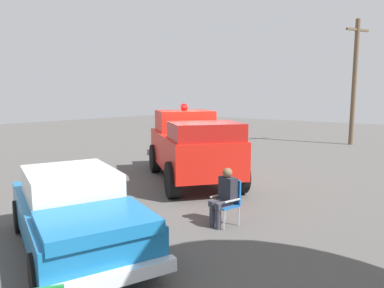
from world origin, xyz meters
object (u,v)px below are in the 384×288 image
(classic_hot_rod, at_px, (75,211))
(utility_pole, at_px, (354,81))
(spectator_seated, at_px, (224,195))
(lawn_chair_near_truck, at_px, (229,198))
(vintage_fire_truck, at_px, (190,145))

(classic_hot_rod, distance_m, utility_pole, 18.60)
(spectator_seated, bearing_deg, utility_pole, -174.96)
(classic_hot_rod, height_order, lawn_chair_near_truck, classic_hot_rod)
(vintage_fire_truck, distance_m, classic_hot_rod, 5.91)
(vintage_fire_truck, bearing_deg, classic_hot_rod, 17.67)
(classic_hot_rod, xyz_separation_m, spectator_seated, (-2.76, 1.49, -0.05))
(vintage_fire_truck, xyz_separation_m, utility_pole, (-12.74, 1.90, 2.53))
(lawn_chair_near_truck, height_order, utility_pole, utility_pole)
(vintage_fire_truck, bearing_deg, lawn_chair_near_truck, 50.48)
(spectator_seated, bearing_deg, lawn_chair_near_truck, 164.07)
(vintage_fire_truck, height_order, utility_pole, utility_pole)
(lawn_chair_near_truck, height_order, spectator_seated, spectator_seated)
(spectator_seated, distance_m, utility_pole, 15.95)
(classic_hot_rod, xyz_separation_m, utility_pole, (-18.36, 0.11, 2.98))
(spectator_seated, relative_size, utility_pole, 0.18)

